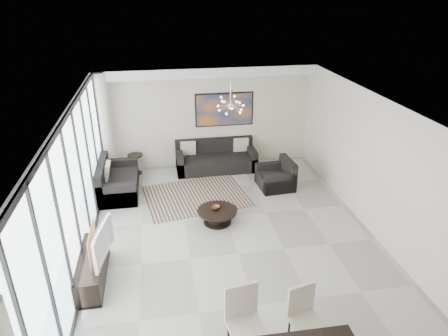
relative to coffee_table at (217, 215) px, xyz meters
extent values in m
cube|color=#A8A39B|center=(0.23, -1.22, -0.17)|extent=(6.00, 9.00, 0.02)
cube|color=white|center=(0.23, -1.22, 2.71)|extent=(6.00, 9.00, 0.02)
cube|color=beige|center=(0.23, 3.27, 1.27)|extent=(6.00, 0.02, 2.90)
cube|color=beige|center=(3.22, -1.22, 1.27)|extent=(0.02, 9.00, 2.90)
cube|color=white|center=(-2.75, -1.22, 1.27)|extent=(0.01, 8.95, 2.85)
cube|color=black|center=(-2.71, -1.22, 2.67)|extent=(0.04, 8.95, 0.10)
cube|color=black|center=(-2.71, -1.22, -0.15)|extent=(0.04, 8.95, 0.06)
cube|color=black|center=(-2.71, -3.22, 1.27)|extent=(0.04, 0.05, 2.88)
cube|color=black|center=(-2.71, -2.22, 1.27)|extent=(0.04, 0.05, 2.88)
cube|color=black|center=(-2.71, -1.22, 1.27)|extent=(0.04, 0.05, 2.88)
cube|color=black|center=(-2.71, -0.22, 1.27)|extent=(0.04, 0.05, 2.88)
cube|color=black|center=(-2.71, 0.78, 1.27)|extent=(0.04, 0.05, 2.88)
cube|color=black|center=(-2.71, 1.78, 1.27)|extent=(0.04, 0.05, 2.88)
cube|color=black|center=(-2.71, 2.78, 1.27)|extent=(0.04, 0.05, 2.88)
cylinder|color=white|center=(-2.57, 2.93, 1.27)|extent=(0.36, 0.36, 2.85)
cube|color=white|center=(0.23, 3.08, 2.59)|extent=(5.98, 0.40, 0.26)
cube|color=#BC671A|center=(0.73, 3.25, 1.47)|extent=(1.68, 0.04, 0.98)
cylinder|color=silver|center=(0.53, 1.28, 2.45)|extent=(0.02, 0.02, 0.55)
sphere|color=silver|center=(0.53, 1.28, 2.17)|extent=(0.12, 0.12, 0.12)
cube|color=black|center=(-0.35, 1.30, -0.17)|extent=(2.76, 2.29, 0.01)
cylinder|color=black|center=(0.00, 0.00, 0.12)|extent=(0.90, 0.90, 0.04)
cylinder|color=black|center=(0.00, 0.00, -0.04)|extent=(0.40, 0.40, 0.28)
cylinder|color=black|center=(0.00, 0.00, -0.17)|extent=(0.63, 0.63, 0.03)
imported|color=brown|center=(-0.04, 0.07, 0.17)|extent=(0.27, 0.27, 0.07)
cube|color=black|center=(0.41, 2.80, 0.03)|extent=(2.27, 0.93, 0.41)
cube|color=black|center=(0.41, 3.17, 0.44)|extent=(2.27, 0.19, 0.41)
cube|color=black|center=(-0.63, 2.80, 0.12)|extent=(0.19, 0.93, 0.60)
cube|color=black|center=(1.45, 2.80, 0.12)|extent=(0.19, 0.93, 0.60)
cube|color=black|center=(-2.27, 1.83, 0.03)|extent=(0.96, 1.70, 0.42)
cube|color=black|center=(-2.65, 1.83, 0.46)|extent=(0.19, 1.70, 0.42)
cube|color=black|center=(-2.27, 1.08, 0.13)|extent=(0.96, 0.19, 0.62)
cube|color=black|center=(-2.27, 2.59, 0.13)|extent=(0.96, 0.19, 0.62)
cube|color=black|center=(1.78, 1.45, 0.01)|extent=(0.91, 0.96, 0.38)
cube|color=black|center=(2.12, 1.48, 0.39)|extent=(0.23, 0.91, 0.38)
cube|color=black|center=(1.75, 1.82, 0.10)|extent=(0.86, 0.23, 0.55)
cube|color=black|center=(1.80, 1.09, 0.10)|extent=(0.86, 0.23, 0.55)
cylinder|color=black|center=(-1.86, 2.93, 0.38)|extent=(0.42, 0.42, 0.04)
cylinder|color=black|center=(-1.86, 2.93, 0.10)|extent=(0.06, 0.06, 0.53)
cylinder|color=black|center=(-1.86, 2.93, -0.16)|extent=(0.29, 0.29, 0.03)
cube|color=black|center=(-2.53, -1.48, 0.07)|extent=(0.44, 1.58, 0.49)
imported|color=gray|center=(-2.37, -1.50, 0.61)|extent=(0.32, 1.05, 0.60)
cube|color=beige|center=(-0.14, -3.55, 0.32)|extent=(0.58, 0.58, 0.07)
cube|color=beige|center=(-0.18, -3.33, 0.61)|extent=(0.50, 0.14, 0.61)
cylinder|color=black|center=(-0.37, -3.39, 0.06)|extent=(0.04, 0.04, 0.47)
cube|color=beige|center=(0.76, -3.55, 0.27)|extent=(0.54, 0.54, 0.06)
cube|color=beige|center=(0.71, -3.36, 0.52)|extent=(0.45, 0.15, 0.55)
cylinder|color=black|center=(0.55, -3.42, 0.03)|extent=(0.04, 0.04, 0.42)
camera|label=1|loc=(-1.17, -7.60, 4.75)|focal=32.00mm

